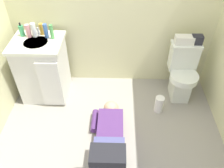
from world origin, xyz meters
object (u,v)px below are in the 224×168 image
at_px(vanity_cabinet, 43,69).
at_px(bottle_pink, 28,31).
at_px(paper_towel_roll, 159,104).
at_px(soap_dispenser, 22,31).
at_px(person_plumber, 109,140).
at_px(bottle_green, 52,32).
at_px(toilet, 182,73).
at_px(toiletry_bag, 197,40).
at_px(tissue_box, 184,40).
at_px(bottle_white, 34,30).
at_px(faucet, 38,31).
at_px(bottle_amber, 42,29).
at_px(bottle_blue, 46,31).

distance_m(vanity_cabinet, bottle_pink, 0.50).
bearing_deg(paper_towel_roll, soap_dispenser, 166.09).
distance_m(person_plumber, bottle_green, 1.38).
bearing_deg(bottle_pink, soap_dispenser, 166.34).
bearing_deg(toilet, toiletry_bag, 40.77).
xyz_separation_m(person_plumber, paper_towel_roll, (0.61, 0.58, -0.06)).
xyz_separation_m(soap_dispenser, paper_towel_roll, (1.67, -0.41, -0.77)).
bearing_deg(tissue_box, bottle_white, -179.70).
bearing_deg(tissue_box, toilet, -63.57).
xyz_separation_m(faucet, bottle_amber, (0.04, 0.02, 0.02)).
bearing_deg(faucet, bottle_blue, -25.18).
height_order(toiletry_bag, bottle_pink, bottle_pink).
bearing_deg(bottle_amber, person_plumber, -51.16).
xyz_separation_m(tissue_box, soap_dispenser, (-1.93, 0.00, 0.09)).
bearing_deg(vanity_cabinet, bottle_green, 21.32).
relative_size(toiletry_bag, bottle_green, 0.71).
relative_size(vanity_cabinet, tissue_box, 3.73).
bearing_deg(toiletry_bag, bottle_pink, -179.50).
xyz_separation_m(vanity_cabinet, paper_towel_roll, (1.48, -0.29, -0.30)).
bearing_deg(faucet, bottle_pink, -158.54).
bearing_deg(person_plumber, toilet, 44.93).
bearing_deg(vanity_cabinet, tissue_box, 4.04).
relative_size(faucet, bottle_pink, 0.64).
distance_m(faucet, bottle_white, 0.06).
distance_m(tissue_box, bottle_pink, 1.84).
height_order(bottle_pink, bottle_blue, bottle_blue).
bearing_deg(paper_towel_roll, bottle_pink, 166.07).
height_order(vanity_cabinet, toiletry_bag, toiletry_bag).
height_order(soap_dispenser, bottle_green, bottle_green).
relative_size(toilet, bottle_amber, 5.35).
bearing_deg(faucet, toiletry_bag, -0.72).
bearing_deg(person_plumber, toiletry_bag, 44.52).
xyz_separation_m(person_plumber, bottle_white, (-0.91, 0.98, 0.73)).
bearing_deg(vanity_cabinet, faucet, 91.31).
bearing_deg(bottle_white, bottle_pink, -173.15).
height_order(toilet, vanity_cabinet, vanity_cabinet).
distance_m(toilet, bottle_green, 1.69).
height_order(faucet, bottle_white, bottle_white).
relative_size(vanity_cabinet, toiletry_bag, 6.61).
bearing_deg(bottle_amber, bottle_green, -33.49).
bearing_deg(toiletry_bag, bottle_amber, 178.66).
distance_m(faucet, toiletry_bag, 1.89).
relative_size(vanity_cabinet, bottle_pink, 5.23).
distance_m(vanity_cabinet, bottle_white, 0.50).
bearing_deg(toiletry_bag, bottle_white, -179.72).
distance_m(bottle_white, paper_towel_roll, 1.76).
xyz_separation_m(bottle_blue, bottle_green, (0.08, -0.02, 0.00)).
distance_m(toilet, toiletry_bag, 0.46).
relative_size(vanity_cabinet, bottle_blue, 4.79).
xyz_separation_m(toiletry_bag, bottle_blue, (-1.78, -0.03, 0.10)).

